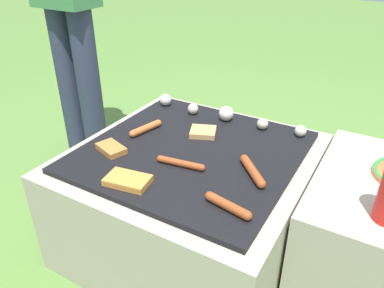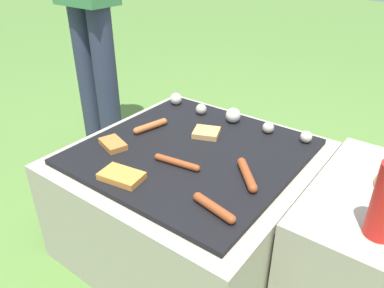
{
  "view_description": "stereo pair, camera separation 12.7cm",
  "coord_description": "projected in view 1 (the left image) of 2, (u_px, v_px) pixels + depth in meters",
  "views": [
    {
      "loc": [
        0.56,
        -0.96,
        1.05
      ],
      "look_at": [
        0.0,
        0.0,
        0.43
      ],
      "focal_mm": 35.0,
      "sensor_mm": 36.0,
      "label": 1
    },
    {
      "loc": [
        0.66,
        -0.89,
        1.05
      ],
      "look_at": [
        0.0,
        0.0,
        0.43
      ],
      "focal_mm": 35.0,
      "sensor_mm": 36.0,
      "label": 2
    }
  ],
  "objects": [
    {
      "name": "ground_plane",
      "position": [
        192.0,
        239.0,
        1.48
      ],
      "size": [
        14.0,
        14.0,
        0.0
      ],
      "primitive_type": "plane",
      "color": "#567F38"
    },
    {
      "name": "grill",
      "position": [
        192.0,
        198.0,
        1.38
      ],
      "size": [
        0.78,
        0.78,
        0.41
      ],
      "color": "#A89E8C",
      "rests_on": "ground_plane"
    },
    {
      "name": "sausage_front_center",
      "position": [
        146.0,
        128.0,
        1.39
      ],
      "size": [
        0.05,
        0.15,
        0.03
      ],
      "color": "#B7602D",
      "rests_on": "grill"
    },
    {
      "name": "sausage_mid_right",
      "position": [
        181.0,
        163.0,
        1.18
      ],
      "size": [
        0.16,
        0.04,
        0.02
      ],
      "color": "#93421E",
      "rests_on": "grill"
    },
    {
      "name": "sausage_back_center",
      "position": [
        252.0,
        171.0,
        1.14
      ],
      "size": [
        0.13,
        0.13,
        0.03
      ],
      "color": "#93421E",
      "rests_on": "grill"
    },
    {
      "name": "sausage_back_right",
      "position": [
        228.0,
        206.0,
        0.99
      ],
      "size": [
        0.15,
        0.05,
        0.03
      ],
      "color": "#93421E",
      "rests_on": "grill"
    },
    {
      "name": "bread_slice_left",
      "position": [
        111.0,
        148.0,
        1.26
      ],
      "size": [
        0.12,
        0.09,
        0.02
      ],
      "color": "#B27033",
      "rests_on": "grill"
    },
    {
      "name": "bread_slice_center",
      "position": [
        203.0,
        132.0,
        1.37
      ],
      "size": [
        0.12,
        0.11,
        0.02
      ],
      "color": "tan",
      "rests_on": "grill"
    },
    {
      "name": "bread_slice_right",
      "position": [
        128.0,
        180.0,
        1.1
      ],
      "size": [
        0.14,
        0.1,
        0.02
      ],
      "color": "#D18438",
      "rests_on": "grill"
    },
    {
      "name": "mushroom_row",
      "position": [
        220.0,
        113.0,
        1.48
      ],
      "size": [
        0.63,
        0.07,
        0.06
      ],
      "color": "silver",
      "rests_on": "grill"
    }
  ]
}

